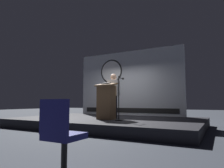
# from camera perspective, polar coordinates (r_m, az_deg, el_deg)

# --- Properties ---
(ground_plane) EXTENTS (40.00, 40.00, 0.00)m
(ground_plane) POSITION_cam_1_polar(r_m,az_deg,el_deg) (7.30, -1.39, -11.99)
(ground_plane) COLOR #383D47
(stage_platform) EXTENTS (6.40, 4.00, 0.30)m
(stage_platform) POSITION_cam_1_polar(r_m,az_deg,el_deg) (7.28, -1.38, -10.82)
(stage_platform) COLOR black
(stage_platform) RESTS_ON ground
(banner_display) EXTENTS (4.84, 0.12, 2.84)m
(banner_display) POSITION_cam_1_polar(r_m,az_deg,el_deg) (8.95, 4.45, 0.28)
(banner_display) COLOR #B2B7C1
(banner_display) RESTS_ON stage_platform
(podium) EXTENTS (0.64, 0.50, 1.23)m
(podium) POSITION_cam_1_polar(r_m,az_deg,el_deg) (6.69, -1.65, -4.86)
(podium) COLOR olive
(podium) RESTS_ON stage_platform
(speaker_person) EXTENTS (0.40, 0.26, 1.57)m
(speaker_person) POSITION_cam_1_polar(r_m,az_deg,el_deg) (7.10, 0.42, -3.28)
(speaker_person) COLOR black
(speaker_person) RESTS_ON stage_platform
(microphone_stand) EXTENTS (0.24, 0.48, 1.39)m
(microphone_stand) POSITION_cam_1_polar(r_m,az_deg,el_deg) (6.34, 2.09, -5.95)
(microphone_stand) COLOR black
(microphone_stand) RESTS_ON stage_platform
(audience_chair_left) EXTENTS (0.44, 0.45, 0.89)m
(audience_chair_left) POSITION_cam_1_polar(r_m,az_deg,el_deg) (2.70, -14.42, -12.64)
(audience_chair_left) COLOR black
(audience_chair_left) RESTS_ON ground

